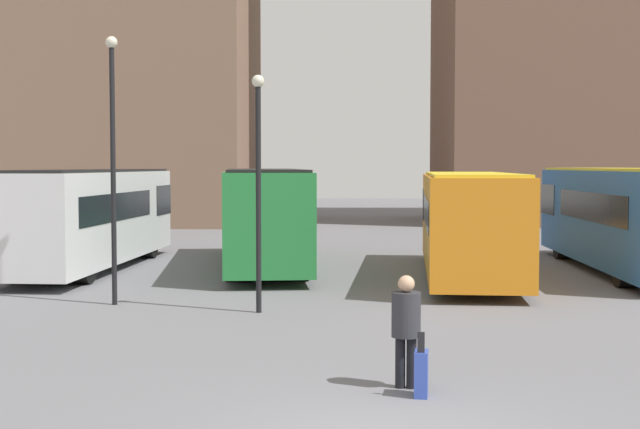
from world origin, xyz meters
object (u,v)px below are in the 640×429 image
at_px(bus_1, 264,214).
at_px(lamp_post_1, 113,150).
at_px(bus_3, 622,215).
at_px(suitcase, 421,373).
at_px(lamp_post_0, 258,172).
at_px(bus_2, 469,220).
at_px(traveler, 406,321).
at_px(bus_0, 92,215).

relative_size(bus_1, lamp_post_1, 1.79).
distance_m(bus_1, lamp_post_1, 8.66).
relative_size(bus_3, suitcase, 12.66).
relative_size(bus_1, lamp_post_0, 2.13).
height_order(suitcase, lamp_post_0, lamp_post_0).
relative_size(bus_2, bus_3, 0.93).
bearing_deg(traveler, suitcase, -151.06).
relative_size(bus_0, bus_1, 1.01).
height_order(traveler, lamp_post_1, lamp_post_1).
bearing_deg(lamp_post_0, lamp_post_1, 163.02).
xyz_separation_m(bus_2, traveler, (-2.89, -13.34, -0.68)).
distance_m(traveler, lamp_post_0, 7.60).
bearing_deg(lamp_post_0, bus_2, 49.36).
relative_size(bus_3, lamp_post_0, 2.27).
distance_m(bus_3, suitcase, 17.17).
bearing_deg(traveler, bus_1, 20.45).
bearing_deg(lamp_post_1, bus_1, 69.84).
distance_m(bus_0, bus_3, 16.71).
height_order(traveler, suitcase, traveler).
distance_m(bus_3, traveler, 16.78).
bearing_deg(lamp_post_1, bus_0, 109.19).
xyz_separation_m(suitcase, lamp_post_0, (-2.95, 7.23, 2.81)).
distance_m(bus_2, lamp_post_0, 8.81).
distance_m(suitcase, lamp_post_0, 8.30).
xyz_separation_m(bus_3, traveler, (-7.87, -14.80, -0.76)).
distance_m(lamp_post_0, lamp_post_1, 3.72).
height_order(bus_0, bus_1, bus_1).
bearing_deg(suitcase, bus_0, 38.33).
bearing_deg(bus_0, bus_2, -95.86).
bearing_deg(bus_0, traveler, -146.94).
bearing_deg(suitcase, bus_1, 20.71).
relative_size(bus_0, bus_2, 1.02).
bearing_deg(lamp_post_1, suitcase, -52.06).
bearing_deg(traveler, lamp_post_1, 47.13).
distance_m(traveler, lamp_post_1, 10.39).
distance_m(bus_0, traveler, 17.53).
xyz_separation_m(bus_1, suitcase, (3.57, -16.22, -1.40)).
bearing_deg(lamp_post_1, lamp_post_0, -16.98).
bearing_deg(lamp_post_0, bus_3, 37.13).
xyz_separation_m(bus_1, bus_2, (6.27, -2.40, -0.06)).
height_order(traveler, lamp_post_0, lamp_post_0).
height_order(bus_1, bus_3, bus_3).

